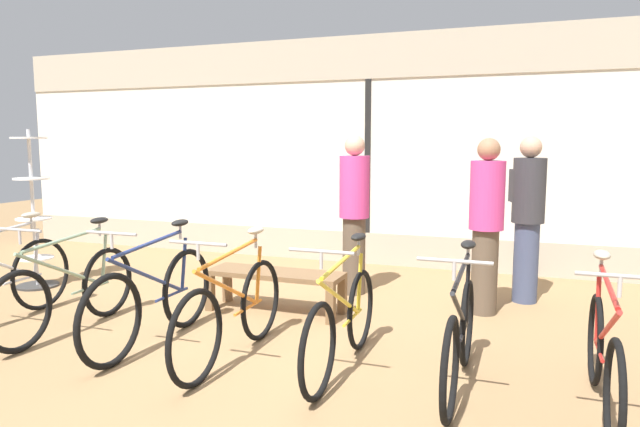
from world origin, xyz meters
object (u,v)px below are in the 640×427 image
at_px(bicycle_center_right, 343,321).
at_px(display_bench, 275,278).
at_px(bicycle_right, 460,336).
at_px(customer_by_window, 354,211).
at_px(bicycle_far_left, 0,282).
at_px(bicycle_center, 233,311).
at_px(bicycle_center_left, 153,299).
at_px(bicycle_far_right, 604,356).
at_px(customer_near_rack, 486,222).
at_px(accessory_rack, 34,224).
at_px(customer_mid_floor, 527,213).
at_px(bicycle_left, 69,291).

bearing_deg(bicycle_center_right, display_bench, 132.88).
distance_m(bicycle_right, customer_by_window, 2.69).
distance_m(bicycle_far_left, bicycle_center_right, 3.42).
bearing_deg(customer_by_window, bicycle_center, -98.10).
height_order(bicycle_center_left, customer_by_window, customer_by_window).
distance_m(bicycle_right, bicycle_far_right, 0.90).
distance_m(bicycle_center_left, bicycle_far_right, 3.46).
height_order(bicycle_center, customer_near_rack, customer_near_rack).
relative_size(bicycle_center_right, customer_by_window, 0.94).
height_order(accessory_rack, customer_by_window, accessory_rack).
height_order(bicycle_far_left, bicycle_right, bicycle_far_left).
bearing_deg(bicycle_far_left, customer_near_rack, 24.04).
bearing_deg(customer_mid_floor, bicycle_right, -99.14).
bearing_deg(bicycle_left, bicycle_center_left, -0.60).
xyz_separation_m(bicycle_center_left, bicycle_right, (2.56, -0.00, -0.02)).
bearing_deg(accessory_rack, bicycle_far_right, -11.51).
xyz_separation_m(bicycle_far_right, customer_mid_floor, (-0.50, 2.57, 0.59)).
distance_m(bicycle_right, customer_mid_floor, 2.62).
height_order(customer_near_rack, customer_by_window, customer_by_window).
bearing_deg(bicycle_right, customer_near_rack, 89.27).
distance_m(bicycle_far_left, customer_by_window, 3.66).
bearing_deg(bicycle_center_left, bicycle_far_left, -179.41).
distance_m(bicycle_far_right, customer_by_window, 3.30).
height_order(bicycle_right, customer_near_rack, customer_near_rack).
height_order(bicycle_left, bicycle_right, bicycle_left).
relative_size(bicycle_center_right, customer_near_rack, 0.96).
relative_size(bicycle_far_left, display_bench, 1.25).
bearing_deg(display_bench, bicycle_right, -31.77).
xyz_separation_m(bicycle_center_left, bicycle_center, (0.80, -0.06, -0.01)).
bearing_deg(display_bench, accessory_rack, -179.11).
height_order(bicycle_center_left, customer_mid_floor, customer_mid_floor).
distance_m(bicycle_center_left, customer_near_rack, 3.26).
height_order(display_bench, customer_by_window, customer_by_window).
xyz_separation_m(bicycle_left, customer_mid_floor, (3.89, 2.51, 0.59)).
relative_size(bicycle_right, customer_near_rack, 0.93).
bearing_deg(customer_near_rack, bicycle_center, -132.10).
xyz_separation_m(bicycle_far_right, customer_near_rack, (-0.88, 1.96, 0.56)).
distance_m(display_bench, customer_mid_floor, 2.79).
distance_m(bicycle_center_right, accessory_rack, 4.40).
height_order(bicycle_far_right, customer_near_rack, customer_near_rack).
bearing_deg(bicycle_left, bicycle_center_right, 0.54).
height_order(customer_by_window, customer_mid_floor, customer_by_window).
xyz_separation_m(bicycle_center_left, customer_by_window, (1.12, 2.20, 0.55)).
height_order(display_bench, customer_mid_floor, customer_mid_floor).
xyz_separation_m(bicycle_center, bicycle_far_right, (2.66, 0.02, -0.02)).
bearing_deg(bicycle_center, bicycle_far_left, 178.95).
relative_size(display_bench, customer_near_rack, 0.79).
relative_size(bicycle_center_right, accessory_rack, 0.90).
bearing_deg(bicycle_far_left, display_bench, 28.18).
xyz_separation_m(bicycle_center, bicycle_right, (1.76, 0.06, -0.01)).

